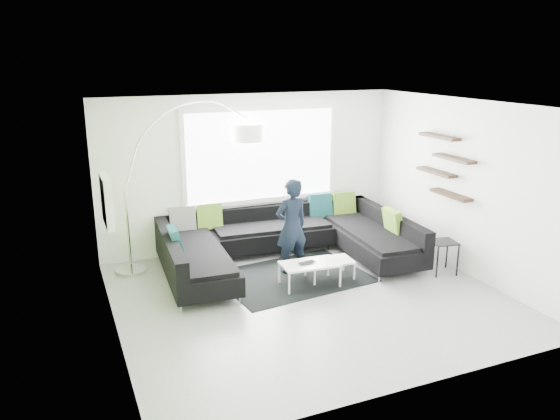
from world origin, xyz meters
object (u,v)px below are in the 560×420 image
object	(u,v)px
side_table	(442,257)
laptop	(308,264)
coffee_table	(320,271)
person	(291,226)
sectional_sofa	(287,244)
arc_lamp	(125,192)

from	to	relation	value
side_table	laptop	xyz separation A→B (m)	(-2.27, 0.34, 0.11)
coffee_table	person	size ratio (longest dim) A/B	0.72
sectional_sofa	coffee_table	world-z (taller)	sectional_sofa
sectional_sofa	coffee_table	distance (m)	0.90
arc_lamp	side_table	world-z (taller)	arc_lamp
side_table	coffee_table	bearing A→B (deg)	167.88
arc_lamp	laptop	bearing A→B (deg)	-40.68
coffee_table	side_table	world-z (taller)	side_table
sectional_sofa	laptop	xyz separation A→B (m)	(-0.05, -0.94, -0.01)
side_table	laptop	bearing A→B (deg)	171.51
person	laptop	bearing A→B (deg)	81.51
coffee_table	sectional_sofa	bearing A→B (deg)	107.21
person	laptop	size ratio (longest dim) A/B	5.06
person	side_table	bearing A→B (deg)	148.49
side_table	person	distance (m)	2.52
coffee_table	laptop	xyz separation A→B (m)	(-0.25, -0.09, 0.20)
coffee_table	person	xyz separation A→B (m)	(-0.24, 0.57, 0.60)
coffee_table	arc_lamp	size ratio (longest dim) A/B	0.41
person	sectional_sofa	bearing A→B (deg)	-105.49
coffee_table	person	bearing A→B (deg)	116.84
coffee_table	person	distance (m)	0.86
person	laptop	distance (m)	0.77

